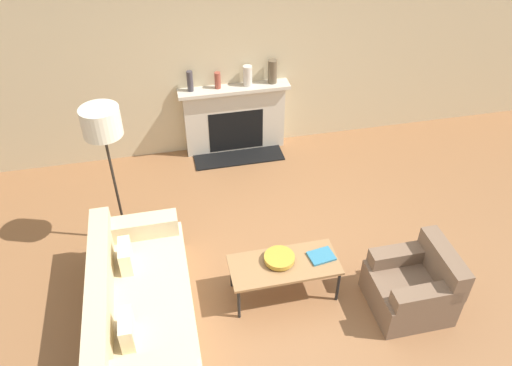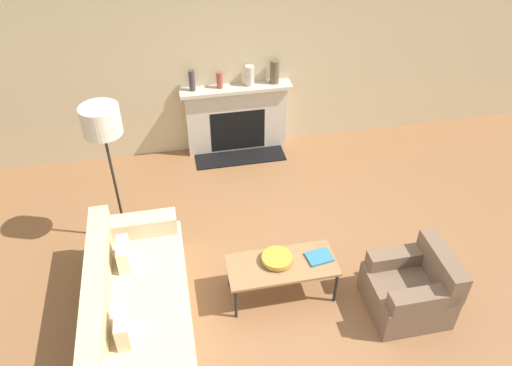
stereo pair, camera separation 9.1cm
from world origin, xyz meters
TOP-DOWN VIEW (x-y plane):
  - ground_plane at (0.00, 0.00)m, footprint 18.00×18.00m
  - wall_back at (0.00, 2.89)m, footprint 18.00×0.06m
  - fireplace at (0.01, 2.74)m, footprint 1.58×0.59m
  - couch at (-1.51, -0.19)m, footprint 0.95×2.01m
  - armchair_near at (1.27, -0.55)m, footprint 0.77×0.74m
  - coffee_table at (0.00, -0.11)m, footprint 1.14×0.51m
  - bowl at (-0.04, -0.06)m, footprint 0.32×0.32m
  - book at (0.40, -0.10)m, footprint 0.29×0.24m
  - floor_lamp at (-1.65, 1.10)m, footprint 0.41×0.41m
  - mantel_vase_left at (-0.59, 2.76)m, footprint 0.08×0.08m
  - mantel_vase_center_left at (-0.21, 2.76)m, footprint 0.08×0.08m
  - mantel_vase_center_right at (0.21, 2.76)m, footprint 0.13×0.13m
  - mantel_vase_right at (0.57, 2.76)m, footprint 0.13×0.13m

SIDE VIEW (x-z plane):
  - ground_plane at x=0.00m, z-range 0.00..0.00m
  - armchair_near at x=1.27m, z-range -0.08..0.66m
  - couch at x=-1.51m, z-range -0.10..0.68m
  - coffee_table at x=0.00m, z-range 0.19..0.65m
  - book at x=0.40m, z-range 0.45..0.48m
  - bowl at x=-0.04m, z-range 0.46..0.53m
  - fireplace at x=0.01m, z-range -0.01..1.02m
  - mantel_vase_center_left at x=-0.21m, z-range 1.03..1.27m
  - mantel_vase_center_right at x=0.21m, z-range 1.03..1.32m
  - mantel_vase_left at x=-0.59m, z-range 1.03..1.32m
  - mantel_vase_right at x=0.57m, z-range 1.03..1.37m
  - wall_back at x=0.00m, z-range 0.00..2.90m
  - floor_lamp at x=-1.65m, z-range 0.65..2.45m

